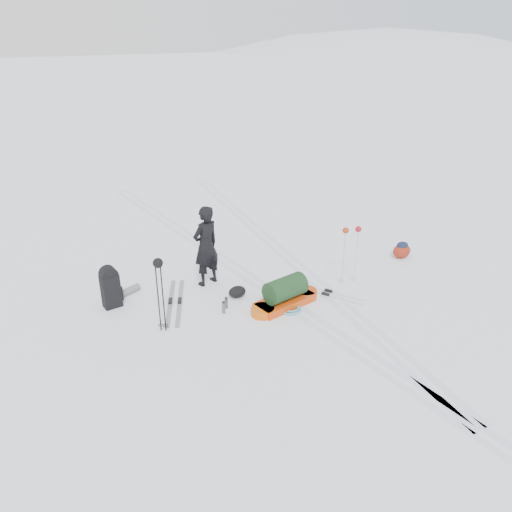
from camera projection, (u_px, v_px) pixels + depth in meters
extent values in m
plane|color=white|center=(272.00, 293.00, 10.71)|extent=(200.00, 200.00, 0.00)
ellipsoid|color=silver|center=(359.00, 312.00, 154.08)|extent=(256.00, 192.00, 160.00)
cube|color=silver|center=(267.00, 294.00, 10.65)|extent=(1.40, 17.97, 0.01)
cube|color=silver|center=(276.00, 291.00, 10.76)|extent=(1.40, 17.97, 0.01)
cube|color=silver|center=(272.00, 248.00, 12.86)|extent=(2.09, 13.88, 0.01)
cube|color=silver|center=(280.00, 246.00, 12.97)|extent=(2.09, 13.88, 0.01)
imported|color=black|center=(206.00, 246.00, 10.72)|extent=(0.75, 0.59, 1.81)
cube|color=#CD3F0C|center=(285.00, 302.00, 10.18)|extent=(1.34, 0.70, 0.16)
cylinder|color=#BF340B|center=(306.00, 293.00, 10.52)|extent=(0.53, 0.53, 0.16)
cylinder|color=#D4590C|center=(263.00, 311.00, 9.85)|extent=(0.53, 0.53, 0.16)
cylinder|color=black|center=(285.00, 288.00, 10.05)|extent=(0.91, 0.58, 0.47)
cube|color=black|center=(111.00, 291.00, 10.04)|extent=(0.37, 0.28, 0.70)
cylinder|color=black|center=(109.00, 275.00, 9.88)|extent=(0.36, 0.27, 0.34)
cube|color=black|center=(120.00, 293.00, 10.19)|extent=(0.09, 0.19, 0.30)
cylinder|color=slate|center=(128.00, 291.00, 10.61)|extent=(0.57, 0.33, 0.15)
cylinder|color=black|center=(158.00, 298.00, 9.10)|extent=(0.03, 0.03, 1.38)
cylinder|color=black|center=(163.00, 298.00, 9.09)|extent=(0.03, 0.03, 1.38)
torus|color=black|center=(161.00, 325.00, 9.34)|extent=(0.12, 0.12, 0.01)
torus|color=black|center=(166.00, 325.00, 9.33)|extent=(0.12, 0.12, 0.01)
sphere|color=black|center=(158.00, 263.00, 8.80)|extent=(0.18, 0.18, 0.18)
cylinder|color=silver|center=(343.00, 258.00, 10.82)|extent=(0.02, 0.02, 1.25)
cylinder|color=silver|center=(356.00, 257.00, 10.89)|extent=(0.02, 0.02, 1.25)
torus|color=#A0A3A7|center=(342.00, 280.00, 11.05)|extent=(0.10, 0.10, 0.01)
torus|color=#B7B8BF|center=(354.00, 278.00, 11.11)|extent=(0.10, 0.10, 0.01)
sphere|color=maroon|center=(346.00, 230.00, 10.55)|extent=(0.13, 0.13, 0.13)
sphere|color=maroon|center=(358.00, 229.00, 10.62)|extent=(0.13, 0.13, 0.13)
cube|color=#9C9EA5|center=(180.00, 302.00, 10.32)|extent=(0.92, 1.78, 0.02)
cube|color=#96989F|center=(170.00, 302.00, 10.31)|extent=(0.92, 1.78, 0.02)
cube|color=black|center=(180.00, 300.00, 10.31)|extent=(0.15, 0.21, 0.05)
cube|color=black|center=(170.00, 301.00, 10.29)|extent=(0.15, 0.21, 0.05)
cube|color=silver|center=(325.00, 295.00, 10.59)|extent=(0.89, 1.48, 0.01)
cube|color=silver|center=(328.00, 292.00, 10.72)|extent=(0.89, 1.48, 0.01)
cube|color=black|center=(326.00, 294.00, 10.57)|extent=(0.14, 0.18, 0.05)
cube|color=black|center=(329.00, 291.00, 10.70)|extent=(0.14, 0.18, 0.05)
torus|color=#52A5C7|center=(290.00, 309.00, 10.04)|extent=(0.58, 0.58, 0.05)
torus|color=#51AAC5|center=(290.00, 307.00, 10.07)|extent=(0.45, 0.45, 0.04)
ellipsoid|color=maroon|center=(402.00, 251.00, 12.27)|extent=(0.48, 0.36, 0.34)
ellipsoid|color=black|center=(402.00, 245.00, 12.21)|extent=(0.30, 0.24, 0.17)
cylinder|color=#595C61|center=(224.00, 308.00, 9.90)|extent=(0.07, 0.07, 0.23)
cylinder|color=#4F5155|center=(226.00, 303.00, 10.08)|extent=(0.07, 0.07, 0.21)
cylinder|color=black|center=(223.00, 302.00, 9.84)|extent=(0.06, 0.06, 0.03)
cylinder|color=black|center=(226.00, 298.00, 10.03)|extent=(0.06, 0.06, 0.03)
ellipsoid|color=black|center=(237.00, 292.00, 10.50)|extent=(0.43, 0.36, 0.24)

